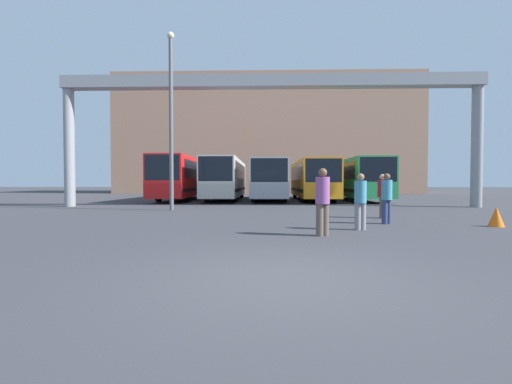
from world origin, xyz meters
The scene contains 14 objects.
ground_plane centered at (0.00, 0.00, 0.00)m, with size 200.00×200.00×0.00m, color #38383D.
building_backdrop centered at (0.00, 44.16, 7.73)m, with size 39.92×12.00×15.46m.
overhead_gantry centered at (0.00, 14.93, 6.22)m, with size 24.23×0.80×7.59m.
bus_slot_0 centered at (-6.93, 23.10, 1.91)m, with size 2.52×12.30×3.33m.
bus_slot_1 centered at (-3.47, 22.99, 1.85)m, with size 2.44×12.10×3.21m.
bus_slot_2 centered at (0.00, 22.46, 1.77)m, with size 2.60×11.03×3.07m.
bus_slot_3 centered at (3.47, 22.38, 1.76)m, with size 2.55×10.86×3.05m.
bus_slot_4 centered at (6.93, 22.47, 1.81)m, with size 2.58×11.05×3.14m.
pedestrian_mid_left centered at (4.38, 8.72, 0.93)m, with size 0.36×0.36×1.75m.
pedestrian_mid_right centered at (3.89, 6.83, 0.92)m, with size 0.36×0.36×1.73m.
pedestrian_far_center centered at (1.25, 4.12, 0.95)m, with size 0.37×0.37×1.80m.
pedestrian_near_right centered at (2.57, 5.28, 0.90)m, with size 0.35×0.35×1.69m.
traffic_cone centered at (7.15, 6.18, 0.32)m, with size 0.47×0.47×0.64m.
lamp_post centered at (-5.03, 12.28, 4.85)m, with size 0.36×0.36×8.97m.
Camera 1 is at (-0.27, -4.96, 1.42)m, focal length 24.00 mm.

